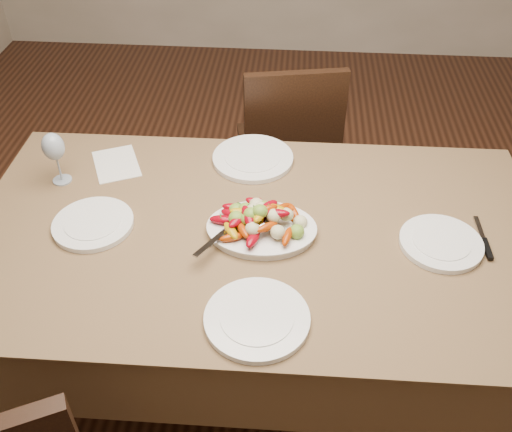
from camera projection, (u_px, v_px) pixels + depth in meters
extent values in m
plane|color=#3A1E11|center=(316.00, 371.00, 2.30)|extent=(6.00, 6.00, 0.00)
cube|color=brown|center=(256.00, 308.00, 2.06)|extent=(1.85, 1.06, 0.76)
ellipsoid|color=white|center=(262.00, 231.00, 1.79)|extent=(0.34, 0.25, 0.02)
cylinder|color=white|center=(93.00, 224.00, 1.82)|extent=(0.26, 0.26, 0.02)
cylinder|color=white|center=(441.00, 243.00, 1.75)|extent=(0.25, 0.25, 0.02)
cylinder|color=white|center=(253.00, 158.00, 2.09)|extent=(0.30, 0.30, 0.02)
cylinder|color=white|center=(257.00, 319.00, 1.53)|extent=(0.29, 0.29, 0.02)
cube|color=silver|center=(116.00, 164.00, 2.08)|extent=(0.22, 0.25, 0.00)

